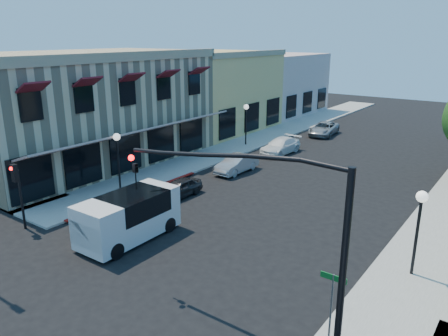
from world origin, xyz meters
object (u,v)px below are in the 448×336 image
Objects in this scene: lamppost_left_near at (117,147)px; parked_car_d at (324,129)px; secondary_signal at (17,184)px; white_van at (127,215)px; lamppost_left_far at (246,114)px; lamppost_right_near at (420,212)px; parked_car_c at (280,146)px; parked_car_b at (237,164)px; street_name_sign at (332,299)px; parked_car_a at (179,188)px; signal_mast_arm at (274,218)px.

parked_car_d is (3.70, 21.84, -2.12)m from lamppost_left_near.
secondary_signal reaches higher than white_van.
secondary_signal is 0.93× the size of lamppost_left_far.
lamppost_right_near is 19.00m from parked_car_c.
secondary_signal is 0.68× the size of white_van.
street_name_sign is at bearing -44.87° from parked_car_b.
secondary_signal is 8.67m from parked_car_a.
lamppost_right_near reaches higher than parked_car_a.
signal_mast_arm is at bearing -76.03° from parked_car_d.
signal_mast_arm is at bearing -59.10° from parked_car_c.
lamppost_left_far reaches higher than secondary_signal.
lamppost_right_near is 0.84× the size of parked_car_c.
parked_car_b is at bearing 62.90° from lamppost_left_near.
parked_car_a is at bearing -73.79° from lamppost_left_far.
parked_car_b is at bearing -61.34° from lamppost_left_far.
lamppost_right_near reaches higher than secondary_signal.
signal_mast_arm is at bearing -24.37° from lamppost_left_near.
lamppost_left_far is at bearing 125.00° from signal_mast_arm.
street_name_sign is at bearing -72.64° from parked_car_d.
lamppost_right_near is 13.54m from parked_car_a.
secondary_signal is 20.60m from lamppost_left_far.
lamppost_left_far is 19.19m from white_van.
white_van is at bearing -37.96° from lamppost_left_near.
parked_car_b is (-1.83, 11.55, -0.63)m from white_van.
lamppost_left_far is 13.44m from parked_car_a.
lamppost_left_far is (-0.50, 20.59, 0.42)m from secondary_signal.
parked_car_b is (3.20, 13.82, -1.71)m from secondary_signal.
white_van is 1.14× the size of parked_car_c.
parked_car_a is at bearing 108.18° from white_van.
secondary_signal is at bearing -96.36° from parked_car_c.
street_name_sign is 0.51× the size of white_van.
parked_car_a is (-12.30, 7.07, -1.16)m from street_name_sign.
lamppost_left_far is at bearing 91.39° from secondary_signal.
lamppost_left_far is 0.96× the size of parked_car_b.
lamppost_right_near is (2.64, 6.50, -1.35)m from signal_mast_arm.
white_van is (-10.47, 1.48, -0.46)m from street_name_sign.
lamppost_left_far is (-14.36, 20.50, -1.35)m from signal_mast_arm.
lamppost_left_far is 8.00m from parked_car_b.
parked_car_c reaches higher than parked_car_a.
parked_car_c is (-13.30, 13.40, -2.12)m from lamppost_right_near.
lamppost_left_far is 0.84× the size of parked_car_c.
parked_car_d is at bearing 83.58° from secondary_signal.
signal_mast_arm is 2.16× the size of parked_car_b.
parked_car_b is (-13.30, 7.23, -2.13)m from lamppost_right_near.
lamppost_left_far reaches higher than parked_car_a.
signal_mast_arm is 2.24× the size of lamppost_left_near.
white_van is at bearing -73.19° from lamppost_left_far.
parked_car_c is 8.45m from parked_car_d.
parked_car_b is at bearing -87.27° from parked_car_c.
white_van is at bearing -159.36° from lamppost_right_near.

